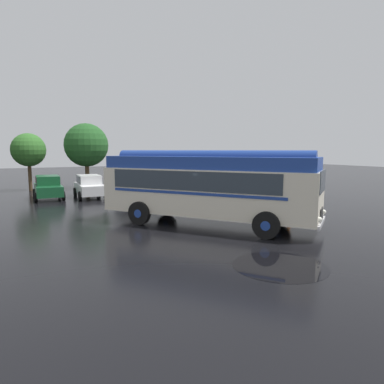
{
  "coord_description": "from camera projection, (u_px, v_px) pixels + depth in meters",
  "views": [
    {
      "loc": [
        -8.1,
        -13.99,
        3.51
      ],
      "look_at": [
        -0.13,
        1.1,
        1.4
      ],
      "focal_mm": 32.0,
      "sensor_mm": 36.0,
      "label": 1
    }
  ],
  "objects": [
    {
      "name": "car_near_left",
      "position": [
        48.0,
        187.0,
        24.54
      ],
      "size": [
        2.03,
        4.24,
        1.66
      ],
      "color": "#144C28",
      "rests_on": "ground"
    },
    {
      "name": "car_far_right",
      "position": [
        163.0,
        183.0,
        27.93
      ],
      "size": [
        2.17,
        4.3,
        1.66
      ],
      "color": "silver",
      "rests_on": "ground"
    },
    {
      "name": "puddle_patch",
      "position": [
        280.0,
        266.0,
        10.4
      ],
      "size": [
        2.89,
        2.89,
        0.01
      ],
      "primitive_type": "cylinder",
      "color": "black",
      "rests_on": "ground"
    },
    {
      "name": "tree_centre",
      "position": [
        86.0,
        145.0,
        30.9
      ],
      "size": [
        3.9,
        3.9,
        5.89
      ],
      "color": "#4C3823",
      "rests_on": "ground"
    },
    {
      "name": "ground_plane",
      "position": [
        205.0,
        223.0,
        16.47
      ],
      "size": [
        120.0,
        120.0,
        0.0
      ],
      "primitive_type": "plane",
      "color": "black"
    },
    {
      "name": "car_mid_right",
      "position": [
        128.0,
        185.0,
        26.24
      ],
      "size": [
        2.04,
        4.24,
        1.66
      ],
      "color": "black",
      "rests_on": "ground"
    },
    {
      "name": "vintage_bus",
      "position": [
        207.0,
        185.0,
        15.82
      ],
      "size": [
        7.97,
        9.56,
        3.49
      ],
      "color": "silver",
      "rests_on": "ground"
    },
    {
      "name": "tree_left_of_centre",
      "position": [
        28.0,
        151.0,
        29.19
      ],
      "size": [
        2.83,
        2.83,
        4.92
      ],
      "color": "#4C3823",
      "rests_on": "ground"
    },
    {
      "name": "traffic_cone",
      "position": [
        289.0,
        216.0,
        16.88
      ],
      "size": [
        0.36,
        0.36,
        0.55
      ],
      "primitive_type": "cone",
      "color": "orange",
      "rests_on": "ground"
    },
    {
      "name": "car_mid_left",
      "position": [
        90.0,
        186.0,
        25.25
      ],
      "size": [
        2.07,
        4.25,
        1.66
      ],
      "color": "silver",
      "rests_on": "ground"
    }
  ]
}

